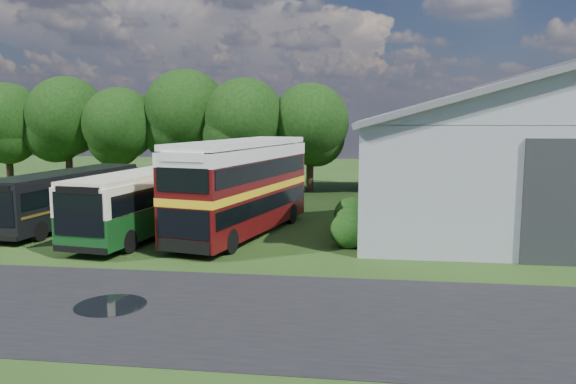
# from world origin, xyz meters

# --- Properties ---
(ground) EXTENTS (120.00, 120.00, 0.00)m
(ground) POSITION_xyz_m (0.00, 0.00, 0.00)
(ground) COLOR #1C3611
(ground) RESTS_ON ground
(asphalt_road) EXTENTS (60.00, 8.00, 0.02)m
(asphalt_road) POSITION_xyz_m (3.00, -3.00, 0.00)
(asphalt_road) COLOR black
(asphalt_road) RESTS_ON ground
(puddle) EXTENTS (2.20, 2.20, 0.01)m
(puddle) POSITION_xyz_m (-1.50, -3.00, 0.00)
(puddle) COLOR black
(puddle) RESTS_ON ground
(storage_shed) EXTENTS (18.80, 24.80, 8.15)m
(storage_shed) POSITION_xyz_m (15.00, 15.98, 4.17)
(storage_shed) COLOR gray
(storage_shed) RESTS_ON ground
(tree_far_left) EXTENTS (6.12, 6.12, 8.64)m
(tree_far_left) POSITION_xyz_m (-23.00, 24.00, 5.56)
(tree_far_left) COLOR black
(tree_far_left) RESTS_ON ground
(tree_left_a) EXTENTS (6.46, 6.46, 9.12)m
(tree_left_a) POSITION_xyz_m (-18.00, 24.50, 5.87)
(tree_left_a) COLOR black
(tree_left_a) RESTS_ON ground
(tree_left_b) EXTENTS (5.78, 5.78, 8.16)m
(tree_left_b) POSITION_xyz_m (-13.00, 23.50, 5.25)
(tree_left_b) COLOR black
(tree_left_b) RESTS_ON ground
(tree_mid) EXTENTS (6.80, 6.80, 9.60)m
(tree_mid) POSITION_xyz_m (-8.00, 24.80, 6.18)
(tree_mid) COLOR black
(tree_mid) RESTS_ON ground
(tree_right_a) EXTENTS (6.26, 6.26, 8.83)m
(tree_right_a) POSITION_xyz_m (-3.00, 23.80, 5.69)
(tree_right_a) COLOR black
(tree_right_a) RESTS_ON ground
(tree_right_b) EXTENTS (5.98, 5.98, 8.45)m
(tree_right_b) POSITION_xyz_m (2.00, 24.60, 5.44)
(tree_right_b) COLOR black
(tree_right_b) RESTS_ON ground
(shrub_front) EXTENTS (1.70, 1.70, 1.70)m
(shrub_front) POSITION_xyz_m (5.60, 6.00, 0.00)
(shrub_front) COLOR #194714
(shrub_front) RESTS_ON ground
(shrub_mid) EXTENTS (1.60, 1.60, 1.60)m
(shrub_mid) POSITION_xyz_m (5.60, 8.00, 0.00)
(shrub_mid) COLOR #194714
(shrub_mid) RESTS_ON ground
(shrub_back) EXTENTS (1.80, 1.80, 1.80)m
(shrub_back) POSITION_xyz_m (5.60, 10.00, 0.00)
(shrub_back) COLOR #194714
(shrub_back) RESTS_ON ground
(bus_green_single) EXTENTS (4.28, 11.82, 3.19)m
(bus_green_single) POSITION_xyz_m (-4.34, 7.70, 1.70)
(bus_green_single) COLOR black
(bus_green_single) RESTS_ON ground
(bus_maroon_double) EXTENTS (5.21, 11.27, 4.70)m
(bus_maroon_double) POSITION_xyz_m (0.25, 7.94, 2.34)
(bus_maroon_double) COLOR black
(bus_maroon_double) RESTS_ON ground
(bus_dark_single) EXTENTS (3.70, 10.85, 2.93)m
(bus_dark_single) POSITION_xyz_m (-9.54, 9.07, 1.56)
(bus_dark_single) COLOR black
(bus_dark_single) RESTS_ON ground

